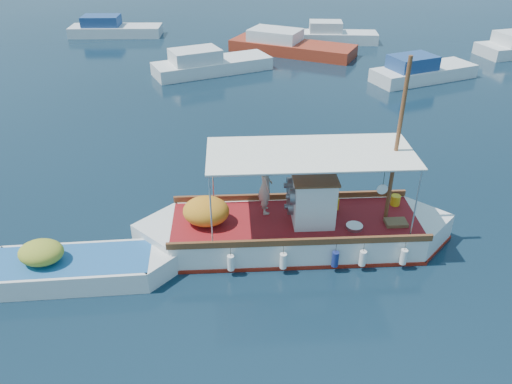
{
  "coord_description": "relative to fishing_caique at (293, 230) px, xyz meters",
  "views": [
    {
      "loc": [
        -0.44,
        -13.6,
        9.75
      ],
      "look_at": [
        -1.45,
        0.0,
        1.7
      ],
      "focal_mm": 35.0,
      "sensor_mm": 36.0,
      "label": 1
    }
  ],
  "objects": [
    {
      "name": "bg_boat_far_w",
      "position": [
        -14.96,
        27.58,
        -0.07
      ],
      "size": [
        7.48,
        2.97,
        1.8
      ],
      "rotation": [
        0.0,
        0.0,
        0.09
      ],
      "color": "silver",
      "rests_on": "ground"
    },
    {
      "name": "ground",
      "position": [
        0.24,
        0.37,
        -0.56
      ],
      "size": [
        160.0,
        160.0,
        0.0
      ],
      "primitive_type": "plane",
      "color": "black",
      "rests_on": "ground"
    },
    {
      "name": "bg_boat_far_n",
      "position": [
        2.94,
        26.71,
        -0.07
      ],
      "size": [
        6.19,
        2.13,
        1.8
      ],
      "rotation": [
        0.0,
        0.0,
        0.02
      ],
      "color": "silver",
      "rests_on": "ground"
    },
    {
      "name": "bg_boat_ne",
      "position": [
        7.72,
        17.69,
        -0.07
      ],
      "size": [
        6.91,
        5.09,
        1.8
      ],
      "rotation": [
        0.0,
        0.0,
        0.49
      ],
      "color": "silver",
      "rests_on": "ground"
    },
    {
      "name": "bg_boat_n",
      "position": [
        -0.57,
        23.33,
        -0.07
      ],
      "size": [
        9.38,
        5.77,
        1.8
      ],
      "rotation": [
        0.0,
        0.0,
        -0.36
      ],
      "color": "maroon",
      "rests_on": "ground"
    },
    {
      "name": "fishing_caique",
      "position": [
        0.0,
        0.0,
        0.0
      ],
      "size": [
        10.3,
        3.72,
        6.33
      ],
      "rotation": [
        0.0,
        0.0,
        0.13
      ],
      "color": "white",
      "rests_on": "ground"
    },
    {
      "name": "dinghy",
      "position": [
        -6.48,
        -2.2,
        -0.24
      ],
      "size": [
        6.2,
        2.49,
        1.53
      ],
      "rotation": [
        0.0,
        0.0,
        0.17
      ],
      "color": "white",
      "rests_on": "ground"
    },
    {
      "name": "bg_boat_nw",
      "position": [
        -5.58,
        18.23,
        -0.07
      ],
      "size": [
        7.74,
        5.83,
        1.8
      ],
      "rotation": [
        0.0,
        0.0,
        0.52
      ],
      "color": "silver",
      "rests_on": "ground"
    }
  ]
}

